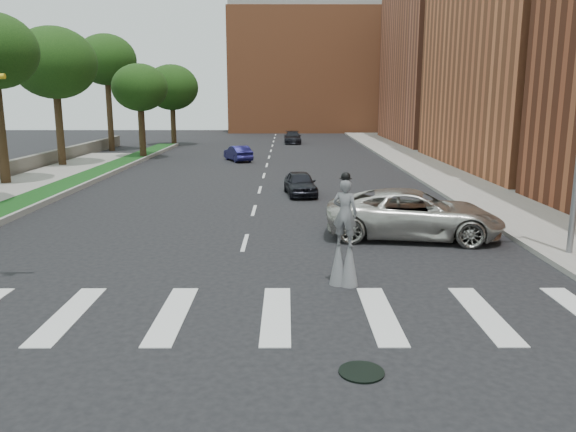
% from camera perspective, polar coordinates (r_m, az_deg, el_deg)
% --- Properties ---
extents(ground_plane, '(160.00, 160.00, 0.00)m').
position_cam_1_polar(ground_plane, '(13.25, -6.95, -11.54)').
color(ground_plane, black).
rests_on(ground_plane, ground).
extents(grass_median, '(2.00, 60.00, 0.25)m').
position_cam_1_polar(grass_median, '(34.99, -22.07, 2.67)').
color(grass_median, '#103A13').
rests_on(grass_median, ground).
extents(median_curb, '(0.20, 60.00, 0.28)m').
position_cam_1_polar(median_curb, '(34.61, -20.46, 2.72)').
color(median_curb, gray).
rests_on(median_curb, ground).
extents(sidewalk_right, '(5.00, 90.00, 0.18)m').
position_cam_1_polar(sidewalk_right, '(38.99, 16.19, 3.90)').
color(sidewalk_right, gray).
rests_on(sidewalk_right, ground).
extents(manhole, '(0.90, 0.90, 0.04)m').
position_cam_1_polar(manhole, '(11.44, 7.48, -15.44)').
color(manhole, black).
rests_on(manhole, ground).
extents(building_mid, '(16.00, 22.00, 24.00)m').
position_cam_1_polar(building_mid, '(47.25, 27.06, 18.95)').
color(building_mid, '#B56138').
rests_on(building_mid, ground).
extents(building_far, '(16.00, 22.00, 20.00)m').
position_cam_1_polar(building_far, '(69.32, 17.65, 15.38)').
color(building_far, '#9C5339').
rests_on(building_far, ground).
extents(building_backdrop, '(26.00, 14.00, 18.00)m').
position_cam_1_polar(building_backdrop, '(90.25, 2.74, 14.37)').
color(building_backdrop, '#B56138').
rests_on(building_backdrop, ground).
extents(stilt_performer, '(0.83, 0.70, 3.26)m').
position_cam_1_polar(stilt_performer, '(15.88, 5.75, -2.34)').
color(stilt_performer, '#302213').
rests_on(stilt_performer, ground).
extents(suv_crossing, '(6.99, 4.02, 1.83)m').
position_cam_1_polar(suv_crossing, '(21.84, 12.67, 0.20)').
color(suv_crossing, beige).
rests_on(suv_crossing, ground).
extents(car_near, '(1.98, 3.96, 1.30)m').
position_cam_1_polar(car_near, '(30.68, 1.26, 3.34)').
color(car_near, black).
rests_on(car_near, ground).
extents(car_mid, '(2.80, 4.16, 1.30)m').
position_cam_1_polar(car_mid, '(47.42, -5.10, 6.37)').
color(car_mid, '#17164F').
rests_on(car_mid, ground).
extents(car_far, '(1.97, 4.73, 1.36)m').
position_cam_1_polar(car_far, '(65.24, 0.48, 7.98)').
color(car_far, black).
rests_on(car_far, ground).
extents(tree_4, '(6.21, 6.21, 10.38)m').
position_cam_1_polar(tree_4, '(46.41, -22.66, 14.12)').
color(tree_4, '#302213').
rests_on(tree_4, ground).
extents(tree_5, '(5.75, 5.75, 11.24)m').
position_cam_1_polar(tree_5, '(59.01, -17.98, 14.81)').
color(tree_5, '#302213').
rests_on(tree_5, ground).
extents(tree_6, '(4.69, 4.69, 8.05)m').
position_cam_1_polar(tree_6, '(50.40, -14.83, 12.45)').
color(tree_6, '#302213').
rests_on(tree_6, ground).
extents(tree_7, '(5.76, 5.76, 8.74)m').
position_cam_1_polar(tree_7, '(63.89, -11.72, 12.65)').
color(tree_7, '#302213').
rests_on(tree_7, ground).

